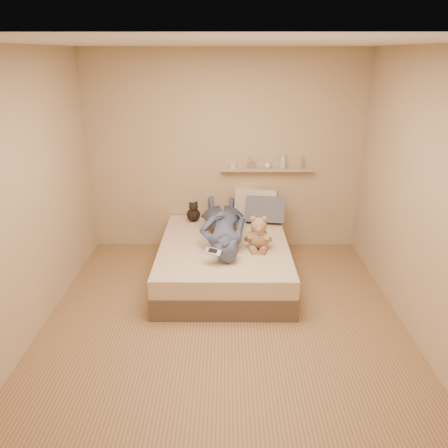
{
  "coord_description": "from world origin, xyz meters",
  "views": [
    {
      "loc": [
        0.03,
        -3.74,
        2.52
      ],
      "look_at": [
        0.0,
        0.65,
        0.8
      ],
      "focal_mm": 35.0,
      "sensor_mm": 36.0,
      "label": 1
    }
  ],
  "objects_px": {
    "person": "(223,224)",
    "pillow_grey": "(265,210)",
    "dark_plush": "(193,213)",
    "bed": "(224,260)",
    "teddy_bear": "(258,235)",
    "game_console": "(213,251)",
    "pillow_cream": "(256,204)",
    "wall_shelf": "(267,170)"
  },
  "relations": [
    {
      "from": "dark_plush",
      "to": "bed",
      "type": "bearing_deg",
      "value": -60.29
    },
    {
      "from": "dark_plush",
      "to": "pillow_cream",
      "type": "xyz_separation_m",
      "value": [
        0.83,
        0.12,
        0.08
      ]
    },
    {
      "from": "game_console",
      "to": "dark_plush",
      "type": "height_order",
      "value": "dark_plush"
    },
    {
      "from": "game_console",
      "to": "dark_plush",
      "type": "bearing_deg",
      "value": 103.03
    },
    {
      "from": "dark_plush",
      "to": "pillow_grey",
      "type": "height_order",
      "value": "pillow_grey"
    },
    {
      "from": "pillow_cream",
      "to": "pillow_grey",
      "type": "relative_size",
      "value": 1.1
    },
    {
      "from": "bed",
      "to": "teddy_bear",
      "type": "bearing_deg",
      "value": -21.99
    },
    {
      "from": "person",
      "to": "bed",
      "type": "bearing_deg",
      "value": 94.31
    },
    {
      "from": "game_console",
      "to": "dark_plush",
      "type": "distance_m",
      "value": 1.31
    },
    {
      "from": "dark_plush",
      "to": "pillow_cream",
      "type": "distance_m",
      "value": 0.84
    },
    {
      "from": "bed",
      "to": "pillow_grey",
      "type": "xyz_separation_m",
      "value": [
        0.53,
        0.69,
        0.4
      ]
    },
    {
      "from": "bed",
      "to": "pillow_grey",
      "type": "relative_size",
      "value": 3.8
    },
    {
      "from": "dark_plush",
      "to": "person",
      "type": "relative_size",
      "value": 0.18
    },
    {
      "from": "game_console",
      "to": "teddy_bear",
      "type": "distance_m",
      "value": 0.64
    },
    {
      "from": "bed",
      "to": "pillow_cream",
      "type": "distance_m",
      "value": 1.02
    },
    {
      "from": "bed",
      "to": "game_console",
      "type": "bearing_deg",
      "value": -101.07
    },
    {
      "from": "teddy_bear",
      "to": "dark_plush",
      "type": "xyz_separation_m",
      "value": [
        -0.79,
        0.87,
        -0.05
      ]
    },
    {
      "from": "dark_plush",
      "to": "person",
      "type": "distance_m",
      "value": 0.69
    },
    {
      "from": "dark_plush",
      "to": "wall_shelf",
      "type": "bearing_deg",
      "value": 11.57
    },
    {
      "from": "pillow_grey",
      "to": "person",
      "type": "xyz_separation_m",
      "value": [
        -0.55,
        -0.54,
        0.01
      ]
    },
    {
      "from": "dark_plush",
      "to": "pillow_grey",
      "type": "bearing_deg",
      "value": -1.41
    },
    {
      "from": "teddy_bear",
      "to": "pillow_grey",
      "type": "bearing_deg",
      "value": 80.17
    },
    {
      "from": "bed",
      "to": "pillow_cream",
      "type": "height_order",
      "value": "pillow_cream"
    },
    {
      "from": "pillow_grey",
      "to": "wall_shelf",
      "type": "distance_m",
      "value": 0.53
    },
    {
      "from": "pillow_cream",
      "to": "teddy_bear",
      "type": "bearing_deg",
      "value": -92.12
    },
    {
      "from": "person",
      "to": "pillow_grey",
      "type": "bearing_deg",
      "value": -138.39
    },
    {
      "from": "person",
      "to": "teddy_bear",
      "type": "bearing_deg",
      "value": 139.98
    },
    {
      "from": "teddy_bear",
      "to": "person",
      "type": "bearing_deg",
      "value": 142.76
    },
    {
      "from": "dark_plush",
      "to": "pillow_grey",
      "type": "xyz_separation_m",
      "value": [
        0.94,
        -0.02,
        0.05
      ]
    },
    {
      "from": "game_console",
      "to": "wall_shelf",
      "type": "bearing_deg",
      "value": 65.87
    },
    {
      "from": "bed",
      "to": "game_console",
      "type": "distance_m",
      "value": 0.69
    },
    {
      "from": "teddy_bear",
      "to": "pillow_cream",
      "type": "relative_size",
      "value": 0.73
    },
    {
      "from": "bed",
      "to": "teddy_bear",
      "type": "distance_m",
      "value": 0.57
    },
    {
      "from": "bed",
      "to": "wall_shelf",
      "type": "xyz_separation_m",
      "value": [
        0.55,
        0.91,
        0.88
      ]
    },
    {
      "from": "bed",
      "to": "dark_plush",
      "type": "xyz_separation_m",
      "value": [
        -0.41,
        0.71,
        0.34
      ]
    },
    {
      "from": "game_console",
      "to": "person",
      "type": "height_order",
      "value": "person"
    },
    {
      "from": "game_console",
      "to": "teddy_bear",
      "type": "bearing_deg",
      "value": 39.64
    },
    {
      "from": "game_console",
      "to": "pillow_cream",
      "type": "distance_m",
      "value": 1.49
    },
    {
      "from": "teddy_bear",
      "to": "pillow_grey",
      "type": "relative_size",
      "value": 0.8
    },
    {
      "from": "teddy_bear",
      "to": "wall_shelf",
      "type": "relative_size",
      "value": 0.33
    },
    {
      "from": "pillow_grey",
      "to": "person",
      "type": "distance_m",
      "value": 0.77
    },
    {
      "from": "pillow_grey",
      "to": "bed",
      "type": "bearing_deg",
      "value": -127.6
    }
  ]
}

